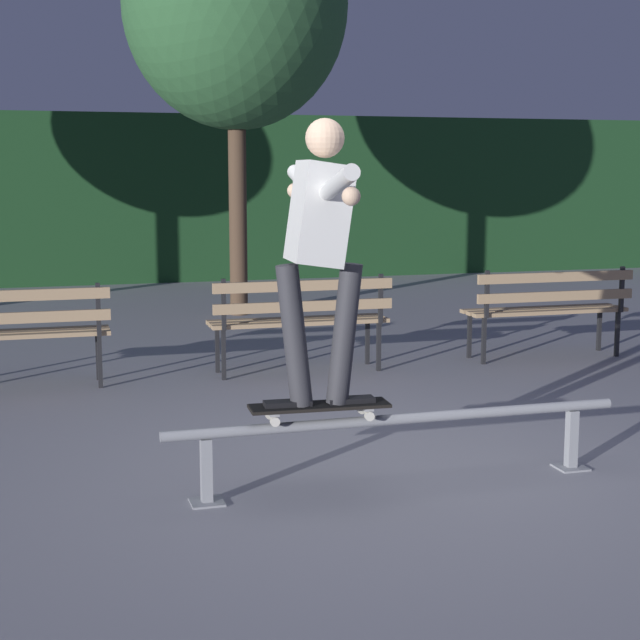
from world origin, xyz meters
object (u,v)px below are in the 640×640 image
(park_bench_left_center, at_px, (301,314))
(park_bench_right_center, at_px, (549,303))
(tree_behind_benches, at_px, (235,5))
(skateboard, at_px, (319,407))
(park_bench_leftmost, at_px, (9,326))
(grind_rail, at_px, (399,430))
(skateboarder, at_px, (320,238))

(park_bench_left_center, distance_m, park_bench_right_center, 2.45)
(park_bench_left_center, height_order, tree_behind_benches, tree_behind_benches)
(park_bench_right_center, bearing_deg, skateboard, -135.46)
(skateboard, relative_size, park_bench_leftmost, 0.49)
(park_bench_right_center, bearing_deg, grind_rail, -130.86)
(grind_rail, bearing_deg, tree_behind_benches, 86.08)
(skateboarder, bearing_deg, skateboard, 176.78)
(grind_rail, relative_size, park_bench_leftmost, 1.69)
(skateboarder, bearing_deg, grind_rail, 0.02)
(grind_rail, relative_size, tree_behind_benches, 0.52)
(skateboard, xyz_separation_m, park_bench_left_center, (0.74, 3.14, 0.04))
(skateboard, relative_size, park_bench_left_center, 0.49)
(park_bench_right_center, relative_size, tree_behind_benches, 0.31)
(skateboard, relative_size, skateboarder, 0.51)
(park_bench_left_center, bearing_deg, tree_behind_benches, 86.93)
(park_bench_leftmost, bearing_deg, skateboard, -61.53)
(skateboard, height_order, park_bench_right_center, park_bench_right_center)
(grind_rail, height_order, skateboard, skateboard)
(grind_rail, bearing_deg, park_bench_leftmost, 124.73)
(grind_rail, xyz_separation_m, skateboarder, (-0.47, -0.00, 1.10))
(park_bench_leftmost, distance_m, tree_behind_benches, 5.54)
(park_bench_left_center, xyz_separation_m, tree_behind_benches, (0.20, 3.67, 3.20))
(grind_rail, bearing_deg, skateboarder, -179.98)
(park_bench_right_center, bearing_deg, park_bench_left_center, 180.00)
(skateboarder, relative_size, park_bench_right_center, 0.97)
(skateboard, relative_size, park_bench_right_center, 0.49)
(tree_behind_benches, bearing_deg, park_bench_leftmost, -125.79)
(skateboarder, relative_size, park_bench_leftmost, 0.97)
(skateboard, bearing_deg, grind_rail, -0.00)
(park_bench_left_center, bearing_deg, skateboard, -103.33)
(park_bench_left_center, bearing_deg, park_bench_leftmost, 180.00)
(park_bench_right_center, height_order, tree_behind_benches, tree_behind_benches)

